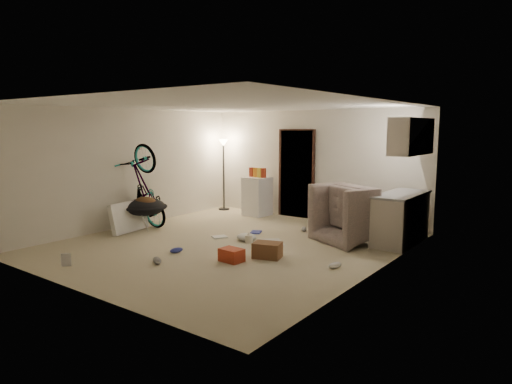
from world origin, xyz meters
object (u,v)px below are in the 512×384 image
Objects in this scene: armchair at (360,220)px; drink_case_a at (267,250)px; mini_fridge at (257,196)px; sofa at (365,219)px; drink_case_b at (232,255)px; kitchen_counter at (401,219)px; juicer at (249,238)px; floor_lamp at (224,159)px; bicycle at (146,206)px; tv_box at (129,217)px; saucer_chair at (145,211)px.

armchair is 2.14m from drink_case_a.
mini_fridge is at bearing 10.32° from armchair.
drink_case_b is (-0.84, -3.24, -0.16)m from sofa.
juicer is (-2.22, -1.69, -0.36)m from kitchen_counter.
armchair is at bearing 107.48° from sofa.
kitchen_counter reaches higher than drink_case_b.
mini_fridge is at bearing -5.01° from floor_lamp.
armchair is 3.33× the size of drink_case_b.
bicycle is at bearing 33.89° from sofa.
floor_lamp reaches higher than drink_case_b.
sofa is 5.13× the size of drink_case_b.
floor_lamp is at bearing 135.58° from drink_case_b.
kitchen_counter reaches higher than tv_box.
saucer_chair is 3.04m from drink_case_b.
juicer is (1.46, -2.24, -0.38)m from mini_fridge.
tv_box is 3.35m from drink_case_a.
mini_fridge is at bearing 111.44° from drink_case_a.
drink_case_b is 1.76× the size of juicer.
kitchen_counter is 2.81m from juicer.
sofa is 1.97× the size of tv_box.
bicycle is at bearing -157.20° from kitchen_counter.
drink_case_a is (3.44, -2.93, -1.18)m from floor_lamp.
bicycle reaches higher than saucer_chair.
juicer is at bearing 7.98° from tv_box.
armchair reaches higher than drink_case_a.
saucer_chair is at bearing -171.24° from juicer.
sofa is 4.16× the size of drink_case_a.
drink_case_b is (-1.04, -2.51, -0.28)m from armchair.
bicycle is (-4.05, -1.72, 0.09)m from armchair.
mini_fridge is (-2.80, 0.10, 0.19)m from sofa.
juicer is (-1.34, -2.14, -0.19)m from sofa.
drink_case_a is at bearing -5.93° from tv_box.
sofa is (3.94, -0.20, -1.04)m from floor_lamp.
saucer_chair reaches higher than juicer.
juicer is at bearing 59.43° from sofa.
floor_lamp is 1.00× the size of bicycle.
drink_case_a is at bearing 60.36° from drink_case_b.
saucer_chair reaches higher than drink_case_b.
armchair is at bearing 52.82° from drink_case_a.
saucer_chair is (0.07, -0.07, -0.09)m from bicycle.
floor_lamp reaches higher than sofa.
floor_lamp is 3.71m from juicer.
kitchen_counter is 5.10m from saucer_chair.
armchair is 4.59m from tv_box.
armchair is 4.40m from bicycle.
tv_box is (0.10, -3.08, -1.00)m from floor_lamp.
kitchen_counter is 1.62× the size of mini_fridge.
kitchen_counter is 1.25× the size of armchair.
armchair is (4.15, -0.92, -0.92)m from floor_lamp.
drink_case_b is at bearing -140.81° from drink_case_a.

